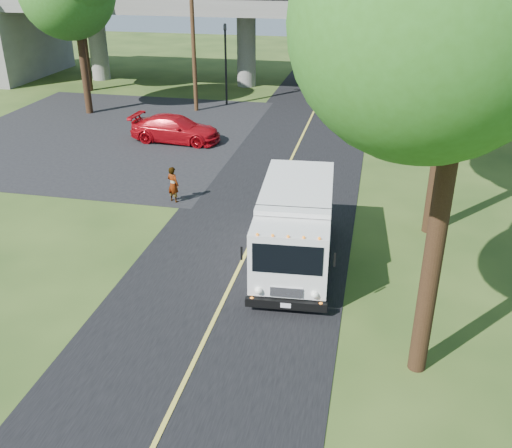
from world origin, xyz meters
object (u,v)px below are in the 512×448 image
(utility_pole, at_px, (193,37))
(pedestrian, at_px, (173,185))
(traffic_signal, at_px, (226,56))
(step_van, at_px, (295,225))
(red_sedan, at_px, (176,129))

(utility_pole, xyz_separation_m, pedestrian, (3.57, -14.39, -3.83))
(utility_pole, bearing_deg, traffic_signal, 53.13)
(utility_pole, bearing_deg, step_van, -63.45)
(red_sedan, bearing_deg, step_van, -142.24)
(utility_pole, xyz_separation_m, red_sedan, (0.92, -6.54, -3.89))
(traffic_signal, height_order, step_van, traffic_signal)
(utility_pole, distance_m, pedestrian, 15.31)
(traffic_signal, height_order, pedestrian, traffic_signal)
(step_van, bearing_deg, pedestrian, 140.24)
(utility_pole, relative_size, step_van, 1.41)
(step_van, xyz_separation_m, red_sedan, (-8.29, 11.89, -0.71))
(utility_pole, relative_size, red_sedan, 1.85)
(traffic_signal, distance_m, red_sedan, 8.92)
(red_sedan, bearing_deg, traffic_signal, -0.98)
(pedestrian, bearing_deg, traffic_signal, -59.10)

